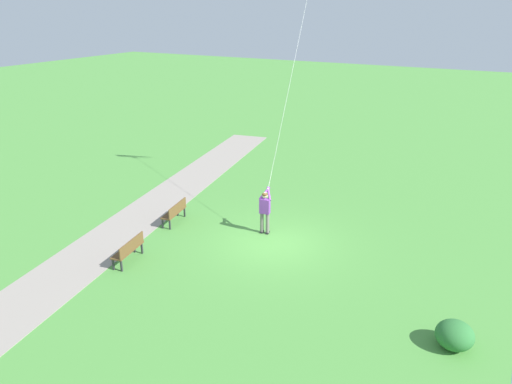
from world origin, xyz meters
The scene contains 6 objects.
ground_plane centered at (0.00, 0.00, 0.00)m, with size 120.00×120.00×0.00m, color #4C8E3D.
walkway_path centered at (5.75, 2.00, 0.01)m, with size 2.40×32.00×0.02m, color gray.
person_kite_flyer centered at (0.64, -0.65, 1.05)m, with size 0.52×0.62×1.83m.
park_bench_near_walkway centered at (4.37, 0.23, 0.51)m, with size 0.69×1.55×0.88m.
park_bench_far_walkway centered at (3.76, 3.68, 0.51)m, with size 0.69×1.55×0.88m.
lakeside_shrub centered at (-6.94, 3.15, 0.38)m, with size 1.00×1.00×0.76m, color #2D7033.
Camera 1 is at (-7.38, 14.98, 8.49)m, focal length 34.29 mm.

